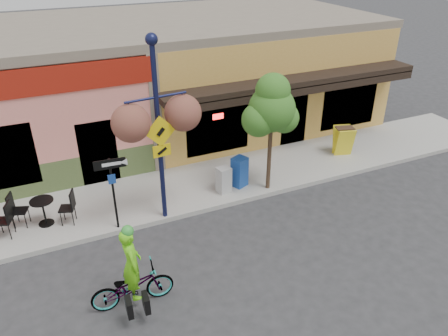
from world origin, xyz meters
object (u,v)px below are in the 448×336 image
object	(u,v)px
newspaper_box_grey	(224,180)
building	(151,77)
lamp_post	(159,134)
street_tree	(271,133)
newspaper_box_blue	(239,172)
one_way_sign	(114,194)
bicycle	(132,286)
cyclist_rider	(133,272)

from	to	relation	value
newspaper_box_grey	building	bearing A→B (deg)	82.81
lamp_post	street_tree	world-z (taller)	lamp_post
newspaper_box_blue	one_way_sign	bearing A→B (deg)	165.61
newspaper_box_blue	lamp_post	bearing A→B (deg)	170.06
building	one_way_sign	size ratio (longest dim) A/B	8.38
bicycle	cyclist_rider	size ratio (longest dim) A/B	1.05
cyclist_rider	newspaper_box_grey	xyz separation A→B (m)	(3.73, 3.37, -0.31)
cyclist_rider	newspaper_box_grey	bearing A→B (deg)	-44.33
cyclist_rider	street_tree	distance (m)	6.06
one_way_sign	newspaper_box_blue	size ratio (longest dim) A/B	2.16
cyclist_rider	lamp_post	bearing A→B (deg)	-25.78
building	lamp_post	world-z (taller)	lamp_post
one_way_sign	newspaper_box_grey	xyz separation A→B (m)	(3.50, 0.52, -0.66)
newspaper_box_blue	newspaper_box_grey	xyz separation A→B (m)	(-0.63, -0.15, -0.07)
bicycle	newspaper_box_grey	xyz separation A→B (m)	(3.78, 3.37, 0.09)
lamp_post	building	bearing A→B (deg)	70.79
cyclist_rider	bicycle	bearing A→B (deg)	93.52
one_way_sign	building	bearing A→B (deg)	69.70
building	cyclist_rider	distance (m)	10.34
building	newspaper_box_blue	world-z (taller)	building
street_tree	bicycle	bearing A→B (deg)	-149.89
newspaper_box_blue	building	bearing A→B (deg)	76.03
newspaper_box_blue	newspaper_box_grey	distance (m)	0.65
building	newspaper_box_blue	distance (m)	6.47
one_way_sign	cyclist_rider	bearing A→B (deg)	-90.56
one_way_sign	newspaper_box_blue	distance (m)	4.23
cyclist_rider	newspaper_box_grey	size ratio (longest dim) A/B	2.07
lamp_post	newspaper_box_grey	bearing A→B (deg)	8.54
bicycle	street_tree	size ratio (longest dim) A/B	0.48
bicycle	newspaper_box_blue	distance (m)	5.64
building	lamp_post	xyz separation A→B (m)	(-1.71, -6.85, 0.53)
cyclist_rider	building	bearing A→B (deg)	-15.31
lamp_post	street_tree	xyz separation A→B (m)	(3.53, 0.15, -0.70)
newspaper_box_grey	cyclist_rider	bearing A→B (deg)	-148.83
newspaper_box_blue	newspaper_box_grey	world-z (taller)	newspaper_box_blue
newspaper_box_grey	one_way_sign	bearing A→B (deg)	177.47
newspaper_box_blue	street_tree	distance (m)	1.70
building	bicycle	world-z (taller)	building
bicycle	lamp_post	xyz separation A→B (m)	(1.65, 2.85, 2.29)
lamp_post	newspaper_box_blue	size ratio (longest dim) A/B	5.23
one_way_sign	newspaper_box_grey	world-z (taller)	one_way_sign
building	newspaper_box_blue	size ratio (longest dim) A/B	18.14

